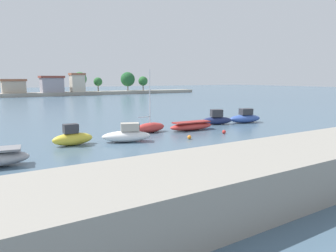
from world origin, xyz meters
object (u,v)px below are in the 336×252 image
at_px(moored_boat_3, 151,127).
at_px(moored_boat_5, 217,119).
at_px(moored_boat_4, 191,126).
at_px(moored_boat_2, 127,135).
at_px(mooring_buoy_2, 189,137).
at_px(moored_boat_6, 245,118).
at_px(mooring_buoy_0, 70,171).
at_px(mooring_buoy_3, 224,132).
at_px(moored_boat_1, 73,138).

height_order(moored_boat_3, moored_boat_5, moored_boat_3).
distance_m(moored_boat_4, moored_boat_5, 5.79).
relative_size(moored_boat_2, mooring_buoy_2, 12.05).
height_order(moored_boat_6, mooring_buoy_0, moored_boat_6).
bearing_deg(mooring_buoy_2, moored_boat_4, 51.96).
height_order(moored_boat_4, moored_boat_6, moored_boat_6).
height_order(mooring_buoy_2, mooring_buoy_3, mooring_buoy_3).
bearing_deg(moored_boat_2, moored_boat_5, 36.34).
bearing_deg(moored_boat_3, moored_boat_4, -18.77).
bearing_deg(moored_boat_1, mooring_buoy_3, -11.49).
bearing_deg(mooring_buoy_0, moored_boat_2, 45.79).
bearing_deg(mooring_buoy_3, moored_boat_4, 112.15).
height_order(moored_boat_2, moored_boat_5, moored_boat_5).
bearing_deg(moored_boat_2, moored_boat_1, -173.39).
height_order(mooring_buoy_0, mooring_buoy_3, mooring_buoy_0).
distance_m(moored_boat_1, mooring_buoy_0, 8.84).
height_order(moored_boat_1, mooring_buoy_3, moored_boat_1).
relative_size(moored_boat_6, mooring_buoy_0, 11.41).
distance_m(moored_boat_1, mooring_buoy_3, 15.47).
distance_m(moored_boat_4, moored_boat_6, 9.73).
distance_m(moored_boat_4, mooring_buoy_0, 18.69).
height_order(moored_boat_5, mooring_buoy_2, moored_boat_5).
height_order(moored_boat_5, mooring_buoy_3, moored_boat_5).
bearing_deg(moored_boat_3, moored_boat_6, -5.05).
bearing_deg(moored_boat_4, mooring_buoy_2, -125.66).
bearing_deg(mooring_buoy_3, moored_boat_3, 141.59).
distance_m(moored_boat_2, moored_boat_4, 9.23).
distance_m(mooring_buoy_0, mooring_buoy_3, 18.54).
xyz_separation_m(moored_boat_5, mooring_buoy_3, (-3.92, -5.70, -0.49)).
bearing_deg(moored_boat_2, moored_boat_6, 30.56).
height_order(moored_boat_5, moored_boat_6, moored_boat_5).
relative_size(moored_boat_2, moored_boat_6, 0.98).
xyz_separation_m(moored_boat_4, moored_boat_6, (9.66, 1.13, 0.19)).
relative_size(moored_boat_2, mooring_buoy_3, 11.48).
distance_m(moored_boat_2, moored_boat_5, 15.00).
relative_size(moored_boat_5, mooring_buoy_2, 10.48).
height_order(moored_boat_2, mooring_buoy_0, moored_boat_2).
bearing_deg(mooring_buoy_2, moored_boat_2, 159.99).
height_order(moored_boat_1, moored_boat_4, moored_boat_1).
relative_size(moored_boat_5, mooring_buoy_3, 9.99).
distance_m(moored_boat_4, mooring_buoy_2, 5.38).
bearing_deg(moored_boat_1, moored_boat_6, 4.09).
distance_m(moored_boat_5, mooring_buoy_3, 6.94).
bearing_deg(mooring_buoy_0, moored_boat_1, 74.05).
relative_size(moored_boat_4, mooring_buoy_0, 13.20).
bearing_deg(mooring_buoy_3, moored_boat_6, 31.19).
xyz_separation_m(moored_boat_3, moored_boat_4, (4.67, -1.15, -0.11)).
distance_m(moored_boat_3, moored_boat_6, 14.33).
height_order(moored_boat_1, moored_boat_2, moored_boat_1).
height_order(moored_boat_6, mooring_buoy_2, moored_boat_6).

